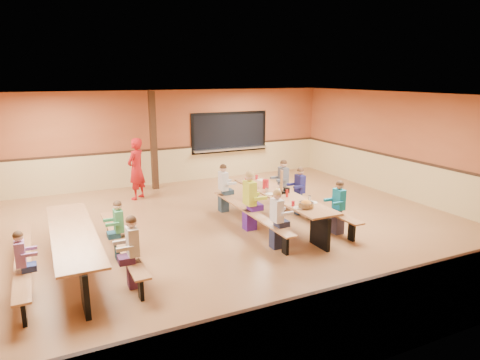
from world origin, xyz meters
name	(u,v)px	position (x,y,z in m)	size (l,w,h in m)	color
ground	(215,233)	(0.00, 0.00, 0.00)	(12.00, 12.00, 0.00)	brown
room_envelope	(215,203)	(0.00, 0.00, 0.69)	(12.04, 10.04, 3.02)	#9A502D
kitchen_pass_through	(230,134)	(2.60, 4.96, 1.49)	(2.78, 0.28, 1.38)	black
structural_post	(153,141)	(-0.20, 4.40, 1.50)	(0.18, 0.18, 3.00)	black
cafeteria_table_main	(281,203)	(1.62, -0.14, 0.53)	(1.91, 3.70, 0.74)	#A26B40
cafeteria_table_second	(74,243)	(-3.00, -0.66, 0.53)	(1.91, 3.70, 0.74)	#A26B40
seated_child_white_left	(277,220)	(0.80, -1.34, 0.61)	(0.37, 0.30, 1.21)	white
seated_adult_yellow	(250,201)	(0.80, -0.13, 0.67)	(0.43, 0.36, 1.34)	#C0CF2E
seated_child_grey_left	(223,188)	(0.80, 1.37, 0.61)	(0.38, 0.31, 1.23)	silver
seated_child_teal_right	(338,208)	(2.45, -1.21, 0.60)	(0.36, 0.30, 1.20)	teal
seated_child_navy_right	(300,191)	(2.45, 0.33, 0.60)	(0.36, 0.30, 1.19)	#19184F
seated_child_char_right	(283,183)	(2.45, 1.14, 0.62)	(0.39, 0.32, 1.24)	#50535C
seated_child_purple_sec	(22,265)	(-3.82, -1.37, 0.55)	(0.32, 0.26, 1.10)	#915A90
seated_child_green_sec	(119,230)	(-2.17, -0.50, 0.57)	(0.34, 0.28, 1.14)	#347A45
seated_child_tan_sec	(133,252)	(-2.17, -1.75, 0.61)	(0.38, 0.31, 1.22)	#B2A48F
standing_woman	(136,169)	(-0.95, 3.51, 0.88)	(0.64, 0.42, 1.75)	#A81314
punch_pitcher	(266,184)	(1.54, 0.48, 0.85)	(0.16, 0.16, 0.22)	#B41822
chip_bowl	(306,204)	(1.53, -1.29, 0.81)	(0.32, 0.32, 0.15)	orange
napkin_dispenser	(286,190)	(1.79, -0.09, 0.80)	(0.10, 0.14, 0.13)	black
condiment_mustard	(277,192)	(1.44, -0.23, 0.82)	(0.06, 0.06, 0.17)	yellow
condiment_ketchup	(287,193)	(1.61, -0.41, 0.82)	(0.06, 0.06, 0.17)	#B2140F
table_paddle	(281,188)	(1.65, -0.09, 0.88)	(0.16, 0.16, 0.56)	black
place_settings	(281,192)	(1.62, -0.14, 0.80)	(0.65, 3.30, 0.11)	beige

